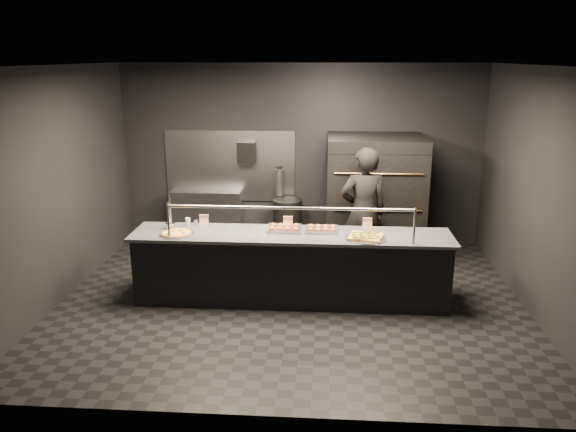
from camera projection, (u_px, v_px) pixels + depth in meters
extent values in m
plane|color=black|center=(291.00, 300.00, 7.42)|extent=(6.00, 6.00, 0.00)
plane|color=black|center=(291.00, 65.00, 6.59)|extent=(6.00, 6.00, 0.00)
cube|color=black|center=(301.00, 155.00, 9.40)|extent=(6.00, 0.04, 3.00)
cube|color=black|center=(272.00, 259.00, 4.61)|extent=(6.00, 0.04, 3.00)
cube|color=black|center=(59.00, 186.00, 7.21)|extent=(0.04, 5.00, 3.00)
cube|color=black|center=(538.00, 193.00, 6.81)|extent=(0.04, 5.00, 3.00)
cube|color=#99999E|center=(230.00, 166.00, 9.52)|extent=(2.20, 0.02, 1.20)
cube|color=black|center=(291.00, 269.00, 7.30)|extent=(4.00, 0.70, 0.88)
cube|color=#3A3A3F|center=(291.00, 235.00, 7.17)|extent=(4.10, 0.78, 0.04)
cylinder|color=#99999E|center=(169.00, 221.00, 6.92)|extent=(0.03, 0.03, 0.45)
cylinder|color=#99999E|center=(414.00, 226.00, 6.72)|extent=(0.03, 0.03, 0.45)
cylinder|color=#99999E|center=(290.00, 208.00, 6.76)|extent=(3.00, 0.04, 0.04)
cube|color=black|center=(372.00, 236.00, 9.08)|extent=(1.50, 1.15, 0.60)
cube|color=black|center=(374.00, 200.00, 8.92)|extent=(1.50, 1.20, 0.55)
cube|color=black|center=(376.00, 166.00, 8.76)|extent=(1.50, 1.20, 0.55)
cube|color=black|center=(377.00, 142.00, 8.66)|extent=(1.50, 1.20, 0.18)
cylinder|color=gold|center=(377.00, 210.00, 8.32)|extent=(1.30, 0.02, 0.02)
cylinder|color=gold|center=(379.00, 174.00, 8.17)|extent=(1.30, 0.02, 0.02)
cube|color=#99999E|center=(207.00, 216.00, 9.63)|extent=(1.20, 0.35, 0.90)
cube|color=black|center=(247.00, 153.00, 9.35)|extent=(0.30, 0.20, 0.35)
cylinder|color=#B2B2B7|center=(280.00, 182.00, 9.46)|extent=(0.14, 0.14, 0.45)
cube|color=black|center=(280.00, 168.00, 9.39)|extent=(0.10, 0.06, 0.06)
cylinder|color=silver|center=(170.00, 226.00, 7.37)|extent=(0.13, 0.13, 0.07)
cylinder|color=silver|center=(170.00, 213.00, 7.32)|extent=(0.05, 0.05, 0.34)
cylinder|color=silver|center=(167.00, 204.00, 7.21)|extent=(0.02, 0.09, 0.02)
cone|color=black|center=(169.00, 196.00, 7.25)|extent=(0.05, 0.05, 0.13)
cylinder|color=silver|center=(177.00, 234.00, 7.12)|extent=(0.43, 0.43, 0.01)
cylinder|color=gold|center=(177.00, 233.00, 7.12)|extent=(0.38, 0.38, 0.02)
cylinder|color=#ECB94D|center=(177.00, 232.00, 7.11)|extent=(0.33, 0.33, 0.01)
cube|color=silver|center=(284.00, 229.00, 7.31)|extent=(0.47, 0.35, 0.02)
ellipsoid|color=#AE6325|center=(272.00, 228.00, 7.24)|extent=(0.08, 0.08, 0.05)
ellipsoid|color=#AE6325|center=(273.00, 225.00, 7.38)|extent=(0.08, 0.08, 0.05)
ellipsoid|color=#AE6325|center=(280.00, 228.00, 7.23)|extent=(0.08, 0.08, 0.05)
ellipsoid|color=#AE6325|center=(281.00, 225.00, 7.37)|extent=(0.08, 0.08, 0.05)
ellipsoid|color=#AE6325|center=(288.00, 229.00, 7.22)|extent=(0.08, 0.08, 0.05)
ellipsoid|color=#AE6325|center=(289.00, 225.00, 7.36)|extent=(0.08, 0.08, 0.05)
ellipsoid|color=#AE6325|center=(296.00, 229.00, 7.21)|extent=(0.08, 0.08, 0.05)
ellipsoid|color=#AE6325|center=(296.00, 225.00, 7.36)|extent=(0.08, 0.08, 0.05)
cube|color=silver|center=(322.00, 230.00, 7.27)|extent=(0.44, 0.34, 0.02)
ellipsoid|color=#AE6325|center=(311.00, 229.00, 7.21)|extent=(0.08, 0.08, 0.05)
ellipsoid|color=#AE6325|center=(311.00, 226.00, 7.34)|extent=(0.08, 0.08, 0.05)
ellipsoid|color=#AE6325|center=(318.00, 229.00, 7.20)|extent=(0.08, 0.08, 0.05)
ellipsoid|color=#AE6325|center=(318.00, 226.00, 7.33)|extent=(0.08, 0.08, 0.05)
ellipsoid|color=#AE6325|center=(326.00, 230.00, 7.19)|extent=(0.08, 0.08, 0.05)
ellipsoid|color=#AE6325|center=(326.00, 226.00, 7.33)|extent=(0.08, 0.08, 0.05)
ellipsoid|color=#AE6325|center=(333.00, 230.00, 7.19)|extent=(0.08, 0.08, 0.05)
ellipsoid|color=#AE6325|center=(333.00, 226.00, 7.32)|extent=(0.08, 0.08, 0.05)
cylinder|color=silver|center=(366.00, 238.00, 6.98)|extent=(0.51, 0.51, 0.01)
cube|color=gold|center=(366.00, 237.00, 6.97)|extent=(0.48, 0.45, 0.02)
cube|color=#ECB94D|center=(366.00, 236.00, 6.97)|extent=(0.45, 0.42, 0.01)
cube|color=#428923|center=(366.00, 235.00, 6.97)|extent=(0.43, 0.40, 0.01)
cylinder|color=silver|center=(188.00, 222.00, 7.48)|extent=(0.06, 0.06, 0.11)
cylinder|color=silver|center=(196.00, 223.00, 7.48)|extent=(0.05, 0.05, 0.09)
cube|color=white|center=(204.00, 220.00, 7.49)|extent=(0.12, 0.04, 0.15)
cube|color=white|center=(288.00, 222.00, 7.42)|extent=(0.12, 0.04, 0.15)
cube|color=white|center=(367.00, 223.00, 7.35)|extent=(0.12, 0.04, 0.15)
cylinder|color=black|center=(288.00, 223.00, 9.40)|extent=(0.49, 0.49, 0.81)
imported|color=black|center=(363.00, 213.00, 8.03)|extent=(0.77, 0.59, 1.89)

